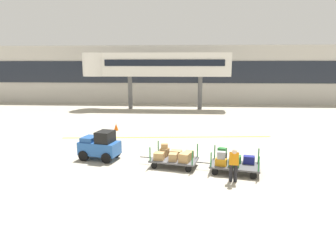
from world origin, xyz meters
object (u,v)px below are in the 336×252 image
at_px(baggage_cart_middle, 233,162).
at_px(baggage_handler, 234,163).
at_px(baggage_cart_lead, 174,157).
at_px(baggage_tug, 100,146).
at_px(safety_cone_near, 116,127).

height_order(baggage_cart_middle, baggage_handler, baggage_handler).
bearing_deg(baggage_cart_lead, baggage_tug, 167.10).
relative_size(baggage_tug, baggage_cart_middle, 0.74).
xyz_separation_m(baggage_cart_lead, baggage_handler, (2.66, -1.87, 0.36)).
bearing_deg(baggage_cart_lead, baggage_handler, -35.04).
xyz_separation_m(baggage_tug, baggage_handler, (6.72, -2.80, 0.11)).
xyz_separation_m(baggage_cart_middle, baggage_handler, (-0.17, -1.25, 0.36)).
bearing_deg(baggage_cart_middle, safety_cone_near, 131.88).
bearing_deg(baggage_cart_lead, safety_cone_near, 121.42).
bearing_deg(safety_cone_near, baggage_handler, -52.58).
xyz_separation_m(baggage_tug, baggage_cart_middle, (6.89, -1.54, -0.25)).
distance_m(baggage_cart_lead, baggage_cart_middle, 2.90).
height_order(baggage_tug, baggage_cart_middle, baggage_tug).
bearing_deg(baggage_handler, baggage_cart_lead, 144.96).
bearing_deg(baggage_cart_middle, baggage_cart_lead, 167.81).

